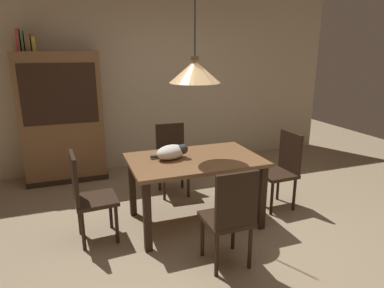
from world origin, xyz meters
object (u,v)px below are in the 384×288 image
(chair_far_back, at_px, (172,156))
(pendant_lamp, at_px, (195,71))
(chair_near_front, at_px, (230,215))
(chair_left_side, at_px, (87,194))
(book_yellow_short, at_px, (34,44))
(dining_table, at_px, (195,167))
(cat_sleeping, at_px, (172,152))
(book_brown_thick, at_px, (28,42))
(chair_right_side, at_px, (282,167))
(book_green_slim, at_px, (23,41))
(hutch_bookcase, at_px, (63,121))
(book_red_tall, at_px, (19,40))

(chair_far_back, bearing_deg, pendant_lamp, -90.35)
(chair_near_front, height_order, pendant_lamp, pendant_lamp)
(chair_left_side, relative_size, book_yellow_short, 4.65)
(dining_table, xyz_separation_m, cat_sleeping, (-0.23, 0.06, 0.18))
(chair_far_back, bearing_deg, chair_near_front, -90.16)
(chair_far_back, distance_m, book_brown_thick, 2.40)
(chair_right_side, bearing_deg, pendant_lamp, -179.85)
(chair_right_side, relative_size, book_brown_thick, 3.88)
(pendant_lamp, bearing_deg, book_green_slim, 132.70)
(chair_far_back, relative_size, hutch_bookcase, 0.50)
(hutch_bookcase, height_order, book_brown_thick, book_brown_thick)
(pendant_lamp, height_order, book_yellow_short, pendant_lamp)
(chair_left_side, distance_m, book_green_slim, 2.43)
(chair_far_back, distance_m, chair_left_side, 1.44)
(dining_table, xyz_separation_m, chair_near_front, (0.00, -0.88, -0.14))
(book_yellow_short, bearing_deg, book_brown_thick, 180.00)
(chair_right_side, bearing_deg, chair_near_front, -142.00)
(book_brown_thick, relative_size, book_yellow_short, 1.20)
(hutch_bookcase, xyz_separation_m, book_green_slim, (-0.38, 0.00, 1.09))
(hutch_bookcase, relative_size, book_red_tall, 6.61)
(dining_table, distance_m, book_red_tall, 2.88)
(chair_left_side, relative_size, cat_sleeping, 2.29)
(book_yellow_short, bearing_deg, book_red_tall, 180.00)
(chair_near_front, relative_size, book_brown_thick, 3.88)
(chair_far_back, height_order, book_red_tall, book_red_tall)
(chair_right_side, distance_m, book_red_tall, 3.73)
(cat_sleeping, bearing_deg, chair_left_side, -175.65)
(book_brown_thick, bearing_deg, chair_far_back, -30.45)
(chair_near_front, bearing_deg, dining_table, 90.03)
(chair_right_side, height_order, pendant_lamp, pendant_lamp)
(book_red_tall, bearing_deg, book_brown_thick, 0.00)
(hutch_bookcase, bearing_deg, chair_far_back, -36.07)
(chair_right_side, xyz_separation_m, cat_sleeping, (-1.36, 0.06, 0.32))
(chair_near_front, height_order, cat_sleeping, chair_near_front)
(pendant_lamp, distance_m, book_yellow_short, 2.44)
(chair_far_back, height_order, book_yellow_short, book_yellow_short)
(chair_left_side, xyz_separation_m, cat_sleeping, (0.89, 0.07, 0.32))
(pendant_lamp, bearing_deg, book_brown_thick, 131.66)
(cat_sleeping, xyz_separation_m, book_green_slim, (-1.47, 1.79, 1.15))
(dining_table, distance_m, chair_near_front, 0.89)
(pendant_lamp, relative_size, hutch_bookcase, 0.70)
(chair_right_side, xyz_separation_m, book_green_slim, (-2.83, 1.85, 1.47))
(dining_table, height_order, chair_near_front, chair_near_front)
(chair_right_side, height_order, hutch_bookcase, hutch_bookcase)
(book_red_tall, distance_m, book_yellow_short, 0.19)
(book_green_slim, xyz_separation_m, book_brown_thick, (0.06, 0.00, -0.02))
(hutch_bookcase, bearing_deg, book_green_slim, 179.77)
(book_brown_thick, bearing_deg, pendant_lamp, -48.34)
(chair_far_back, bearing_deg, hutch_bookcase, 143.93)
(dining_table, distance_m, cat_sleeping, 0.30)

